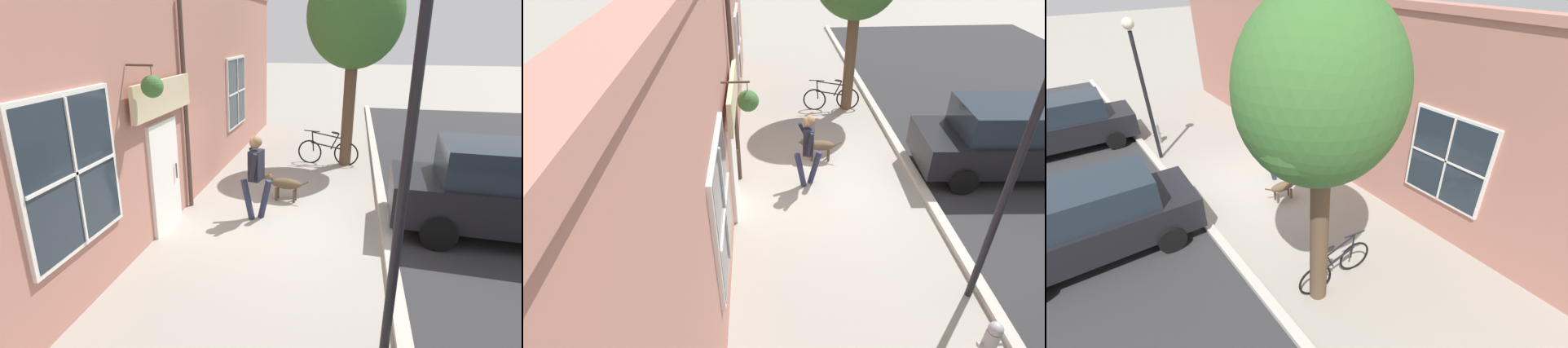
{
  "view_description": "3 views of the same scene",
  "coord_description": "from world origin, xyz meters",
  "views": [
    {
      "loc": [
        1.16,
        -7.35,
        3.61
      ],
      "look_at": [
        -0.53,
        0.3,
        0.88
      ],
      "focal_mm": 28.0,
      "sensor_mm": 36.0,
      "label": 1
    },
    {
      "loc": [
        -1.6,
        -7.57,
        5.44
      ],
      "look_at": [
        -1.16,
        -0.77,
        0.86
      ],
      "focal_mm": 28.0,
      "sensor_mm": 36.0,
      "label": 2
    },
    {
      "loc": [
        4.08,
        7.65,
        5.57
      ],
      "look_at": [
        -0.28,
        1.99,
        1.16
      ],
      "focal_mm": 24.0,
      "sensor_mm": 36.0,
      "label": 3
    }
  ],
  "objects": [
    {
      "name": "ground_plane",
      "position": [
        0.0,
        0.0,
        0.0
      ],
      "size": [
        90.0,
        90.0,
        0.0
      ],
      "primitive_type": "plane",
      "color": "gray"
    },
    {
      "name": "storefront_facade",
      "position": [
        -2.34,
        0.01,
        2.45
      ],
      "size": [
        0.95,
        18.0,
        4.89
      ],
      "color": "#B27566",
      "rests_on": "ground_plane"
    },
    {
      "name": "pedestrian_walking",
      "position": [
        -0.57,
        0.07,
        1.05
      ],
      "size": [
        0.65,
        0.61,
        1.74
      ],
      "color": "#282D47",
      "rests_on": "ground_plane"
    },
    {
      "name": "dog_on_leash",
      "position": [
        -0.19,
        1.13,
        0.41
      ],
      "size": [
        1.09,
        0.34,
        0.63
      ],
      "color": "brown",
      "rests_on": "ground_plane"
    },
    {
      "name": "street_tree_by_curb",
      "position": [
        1.17,
        4.17,
        3.97
      ],
      "size": [
        2.51,
        2.26,
        5.44
      ],
      "color": "brown",
      "rests_on": "ground_plane"
    },
    {
      "name": "leaning_bicycle",
      "position": [
        0.62,
        4.09,
        0.38
      ],
      "size": [
        1.74,
        0.17,
        1.0
      ],
      "color": "black",
      "rests_on": "ground_plane"
    },
    {
      "name": "parked_car_mid_block",
      "position": [
        4.14,
        0.3,
        0.88
      ],
      "size": [
        4.39,
        2.11,
        1.75
      ],
      "color": "black",
      "rests_on": "ground_plane"
    },
    {
      "name": "street_lamp",
      "position": [
        1.75,
        -3.28,
        2.84
      ],
      "size": [
        0.32,
        0.32,
        4.26
      ],
      "color": "black",
      "rests_on": "ground_plane"
    }
  ]
}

